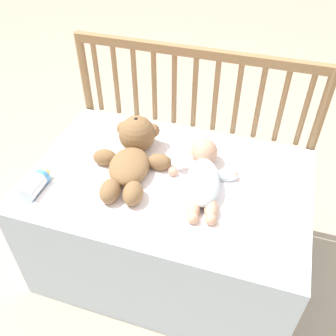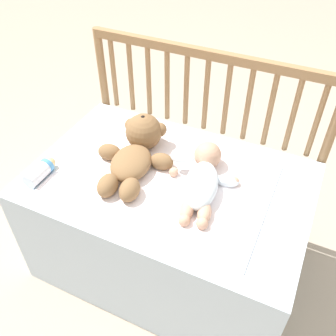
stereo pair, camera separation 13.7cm
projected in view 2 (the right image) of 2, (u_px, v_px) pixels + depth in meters
The scene contains 7 objects.
ground_plane at pixel (168, 259), 1.76m from camera, with size 12.00×12.00×0.00m, color tan.
crib_mattress at pixel (169, 223), 1.59m from camera, with size 1.05×0.69×0.52m.
crib_rail at pixel (205, 109), 1.60m from camera, with size 1.05×0.04×0.89m.
blanket at pixel (162, 180), 1.41m from camera, with size 0.79×0.53×0.01m.
teddy_bear at pixel (136, 149), 1.46m from camera, with size 0.32×0.43×0.15m.
baby at pixel (203, 179), 1.35m from camera, with size 0.28×0.39×0.11m.
baby_bottle at pixel (41, 171), 1.41m from camera, with size 0.06×0.14×0.06m.
Camera 2 is at (0.43, -0.93, 1.50)m, focal length 40.00 mm.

